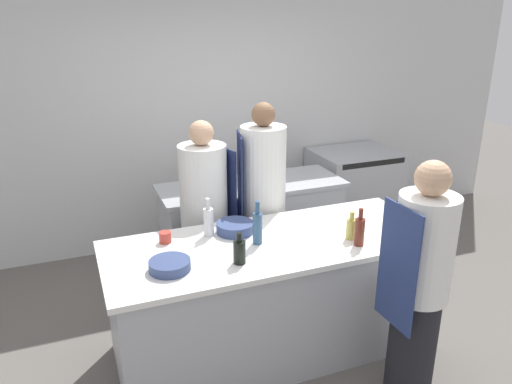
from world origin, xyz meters
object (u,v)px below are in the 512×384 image
chef_at_pass_far (263,206)px  bottle_wine (413,224)px  bowl_prep_small (170,265)px  bottle_water (257,227)px  bottle_cooking_oil (351,228)px  cup (165,237)px  chef_at_stove (205,219)px  bottle_olive_oil (239,251)px  oven_range (353,191)px  chef_at_prep_near (419,287)px  bottle_vinegar (360,231)px  bowl_mixing_large (235,227)px  bottle_sauce (208,221)px

chef_at_pass_far → bottle_wine: bearing=-130.0°
bowl_prep_small → bottle_water: bearing=13.3°
bottle_cooking_oil → cup: size_ratio=2.40×
bottle_wine → chef_at_stove: bearing=138.5°
bottle_wine → bottle_water: bearing=162.1°
bottle_olive_oil → bowl_prep_small: size_ratio=0.80×
oven_range → bottle_wine: size_ratio=3.25×
oven_range → bottle_water: bottle_water is taller
chef_at_prep_near → bottle_olive_oil: chef_at_prep_near is taller
bottle_olive_oil → bottle_vinegar: size_ratio=0.78×
chef_at_pass_far → bowl_mixing_large: chef_at_pass_far is taller
chef_at_pass_far → bottle_water: 0.76m
bottle_vinegar → bottle_olive_oil: bearing=176.3°
oven_range → bottle_cooking_oil: bottle_cooking_oil is taller
chef_at_prep_near → bottle_water: size_ratio=5.20×
bottle_wine → bottle_cooking_oil: bottle_wine is taller
chef_at_pass_far → cup: 1.01m
chef_at_prep_near → bowl_mixing_large: bearing=37.9°
bottle_vinegar → cup: bottle_vinegar is taller
chef_at_prep_near → chef_at_pass_far: chef_at_pass_far is taller
bottle_cooking_oil → bottle_olive_oil: bearing=-176.4°
chef_at_pass_far → bowl_prep_small: bearing=144.7°
chef_at_prep_near → bottle_sauce: 1.49m
bottle_olive_oil → bottle_vinegar: bearing=-3.7°
bottle_wine → chef_at_prep_near: bearing=-122.6°
chef_at_prep_near → bottle_olive_oil: size_ratio=7.72×
bottle_water → bottle_sauce: bearing=138.1°
bottle_olive_oil → bottle_wine: bearing=-5.1°
bottle_vinegar → bottle_wine: size_ratio=0.94×
chef_at_pass_far → bottle_sauce: bearing=139.8°
oven_range → bowl_mixing_large: bowl_mixing_large is taller
bottle_olive_oil → cup: bottle_olive_oil is taller
chef_at_prep_near → chef_at_stove: 1.80m
oven_range → bowl_prep_small: bearing=-143.7°
bottle_olive_oil → bottle_water: bearing=46.6°
chef_at_stove → cup: chef_at_stove is taller
chef_at_stove → bottle_water: (0.17, -0.74, 0.21)m
bottle_vinegar → bottle_cooking_oil: 0.11m
bottle_wine → bottle_cooking_oil: bearing=157.5°
chef_at_prep_near → bottle_sauce: (-1.04, 1.05, 0.19)m
chef_at_stove → chef_at_prep_near: bearing=18.6°
oven_range → bottle_sauce: (-2.15, -1.45, 0.54)m
chef_at_prep_near → bottle_cooking_oil: chef_at_prep_near is taller
bottle_sauce → bowl_prep_small: bearing=-132.8°
chef_at_prep_near → bowl_prep_small: bearing=64.2°
bottle_water → bowl_mixing_large: bearing=109.6°
cup → bottle_vinegar: bearing=-23.3°
bottle_vinegar → chef_at_prep_near: bearing=-77.5°
bottle_vinegar → bowl_mixing_large: bottle_vinegar is taller
chef_at_prep_near → bottle_vinegar: 0.56m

